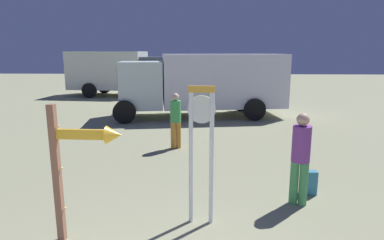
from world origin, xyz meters
The scene contains 7 objects.
standing_clock centered at (0.40, 2.88, 1.39)m, with size 0.44×0.12×2.25m.
arrow_sign centered at (-1.31, 2.25, 1.33)m, with size 1.04×0.26×2.05m.
person_near_clock centered at (2.17, 3.58, 0.96)m, with size 0.33×0.33×1.71m.
backpack centered at (2.51, 4.04, 0.23)m, with size 0.30×0.20×0.48m.
person_distant centered at (-0.37, 7.10, 0.90)m, with size 0.31×0.31×1.61m.
box_truck_near centered at (0.49, 11.98, 1.50)m, with size 7.43×3.30×2.68m.
box_truck_far centered at (-4.86, 18.69, 1.56)m, with size 7.03×3.13×2.80m.
Camera 1 is at (0.43, -2.08, 2.75)m, focal length 30.56 mm.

